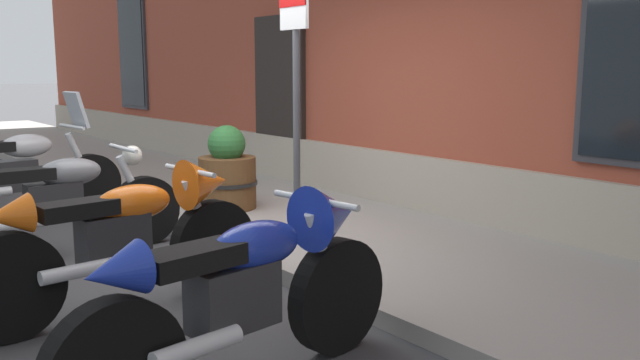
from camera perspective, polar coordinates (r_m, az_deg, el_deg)
ground_plane at (r=5.93m, az=-8.81°, el=-6.36°), size 140.00×140.00×0.00m
sidewalk at (r=6.56m, az=0.45°, el=-4.16°), size 30.98×2.41×0.12m
motorcycle_silver_touring at (r=7.57m, az=-25.06°, el=0.67°), size 0.63×2.20×1.36m
motorcycle_grey_naked at (r=6.11m, az=-21.02°, el=-1.89°), size 0.62×2.13×0.93m
motorcycle_orange_sport at (r=4.63m, az=-15.72°, el=-4.22°), size 0.62×2.10×0.98m
motorcycle_blue_sport at (r=3.39m, az=-5.72°, el=-8.83°), size 0.62×2.04×0.99m
parking_sign at (r=5.58m, az=-2.09°, el=9.34°), size 0.36×0.07×2.27m
barrel_planter at (r=7.23m, az=-7.88°, el=0.50°), size 0.64×0.64×0.89m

